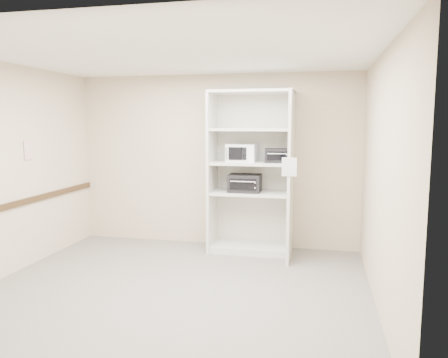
% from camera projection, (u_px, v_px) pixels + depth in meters
% --- Properties ---
extents(floor, '(4.50, 4.00, 0.01)m').
position_uv_depth(floor, '(176.00, 288.00, 5.17)').
color(floor, slate).
rests_on(floor, ground).
extents(ceiling, '(4.50, 4.00, 0.01)m').
position_uv_depth(ceiling, '(173.00, 54.00, 4.83)').
color(ceiling, white).
extents(wall_back, '(4.50, 0.02, 2.70)m').
position_uv_depth(wall_back, '(216.00, 161.00, 6.93)').
color(wall_back, '#CAB793').
rests_on(wall_back, ground).
extents(wall_front, '(4.50, 0.02, 2.70)m').
position_uv_depth(wall_front, '(82.00, 208.00, 3.06)').
color(wall_front, '#CAB793').
rests_on(wall_front, ground).
extents(wall_left, '(0.02, 4.00, 2.70)m').
position_uv_depth(wall_left, '(4.00, 171.00, 5.48)').
color(wall_left, '#CAB793').
rests_on(wall_left, ground).
extents(wall_right, '(0.02, 4.00, 2.70)m').
position_uv_depth(wall_right, '(381.00, 181.00, 4.52)').
color(wall_right, '#CAB793').
rests_on(wall_right, ground).
extents(shelving_unit, '(1.24, 0.92, 2.42)m').
position_uv_depth(shelving_unit, '(254.00, 178.00, 6.53)').
color(shelving_unit, beige).
rests_on(shelving_unit, floor).
extents(microwave, '(0.45, 0.35, 0.26)m').
position_uv_depth(microwave, '(242.00, 153.00, 6.54)').
color(microwave, white).
rests_on(microwave, shelving_unit).
extents(toaster_oven_upper, '(0.38, 0.31, 0.20)m').
position_uv_depth(toaster_oven_upper, '(277.00, 156.00, 6.40)').
color(toaster_oven_upper, black).
rests_on(toaster_oven_upper, shelving_unit).
extents(toaster_oven_lower, '(0.48, 0.36, 0.26)m').
position_uv_depth(toaster_oven_lower, '(245.00, 183.00, 6.53)').
color(toaster_oven_lower, black).
rests_on(toaster_oven_lower, shelving_unit).
extents(paper_sign, '(0.19, 0.01, 0.24)m').
position_uv_depth(paper_sign, '(289.00, 167.00, 5.77)').
color(paper_sign, white).
rests_on(paper_sign, shelving_unit).
extents(chair_rail, '(0.04, 3.98, 0.08)m').
position_uv_depth(chair_rail, '(8.00, 206.00, 5.53)').
color(chair_rail, '#372412').
rests_on(chair_rail, wall_left).
extents(wall_poster, '(0.01, 0.18, 0.26)m').
position_uv_depth(wall_poster, '(29.00, 150.00, 5.91)').
color(wall_poster, silver).
rests_on(wall_poster, wall_left).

